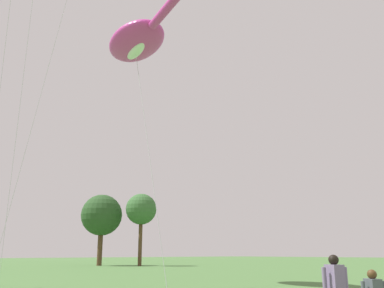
{
  "coord_description": "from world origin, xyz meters",
  "views": [
    {
      "loc": [
        -10.23,
        -2.69,
        1.69
      ],
      "look_at": [
        2.68,
        12.51,
        6.82
      ],
      "focal_mm": 39.64,
      "sensor_mm": 36.0,
      "label": 1
    }
  ],
  "objects": [
    {
      "name": "big_show_kite",
      "position": [
        3.26,
        18.67,
        15.05
      ],
      "size": [
        4.35,
        10.95,
        15.8
      ],
      "rotation": [
        0.0,
        0.0,
        1.35
      ],
      "color": "#CC3899",
      "rests_on": "ground"
    },
    {
      "name": "person_child_front",
      "position": [
        -1.73,
        2.57,
        0.95
      ],
      "size": [
        0.54,
        0.49,
        1.65
      ],
      "rotation": [
        0.0,
        0.0,
        1.09
      ],
      "color": "#282D42",
      "rests_on": "ground"
    },
    {
      "name": "tree_broad_distant",
      "position": [
        22.6,
        46.82,
        7.48
      ],
      "size": [
        4.24,
        4.24,
        9.69
      ],
      "color": "#513823",
      "rests_on": "ground"
    },
    {
      "name": "tree_oak_right",
      "position": [
        18.94,
        51.23,
        6.79
      ],
      "size": [
        5.68,
        5.68,
        9.69
      ],
      "color": "#513823",
      "rests_on": "ground"
    }
  ]
}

